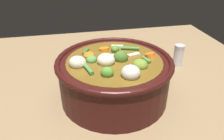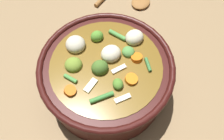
% 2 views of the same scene
% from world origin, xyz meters
% --- Properties ---
extents(ground_plane, '(1.10, 1.10, 0.00)m').
position_xyz_m(ground_plane, '(0.00, 0.00, 0.00)').
color(ground_plane, '#8C704C').
extents(cooking_pot, '(0.31, 0.31, 0.14)m').
position_xyz_m(cooking_pot, '(-0.00, 0.00, 0.06)').
color(cooking_pot, '#38110F').
rests_on(cooking_pot, ground_plane).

